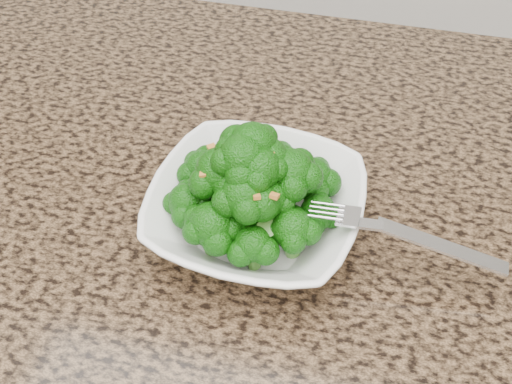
# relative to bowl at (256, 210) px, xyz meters

# --- Properties ---
(granite_counter) EXTENTS (1.64, 1.04, 0.03)m
(granite_counter) POSITION_rel_bowl_xyz_m (-0.13, -0.12, -0.04)
(granite_counter) COLOR brown
(granite_counter) RESTS_ON cabinet
(bowl) EXTENTS (0.22, 0.22, 0.05)m
(bowl) POSITION_rel_bowl_xyz_m (0.00, 0.00, 0.00)
(bowl) COLOR white
(bowl) RESTS_ON granite_counter
(broccoli_pile) EXTENTS (0.18, 0.18, 0.08)m
(broccoli_pile) POSITION_rel_bowl_xyz_m (0.00, 0.00, 0.06)
(broccoli_pile) COLOR #115709
(broccoli_pile) RESTS_ON bowl
(garlic_topping) EXTENTS (0.11, 0.11, 0.01)m
(garlic_topping) POSITION_rel_bowl_xyz_m (0.00, 0.00, 0.10)
(garlic_topping) COLOR orange
(garlic_topping) RESTS_ON broccoli_pile
(fork) EXTENTS (0.20, 0.04, 0.01)m
(fork) POSITION_rel_bowl_xyz_m (0.11, -0.02, 0.03)
(fork) COLOR silver
(fork) RESTS_ON bowl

